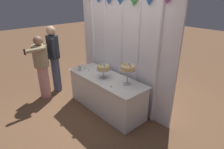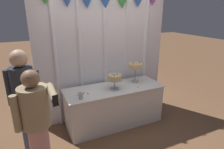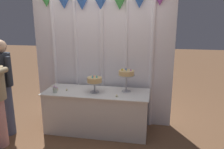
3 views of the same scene
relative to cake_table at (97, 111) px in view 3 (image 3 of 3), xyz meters
name	(u,v)px [view 3 (image 3 of 3)]	position (x,y,z in m)	size (l,w,h in m)	color
ground_plane	(96,133)	(0.00, -0.10, -0.38)	(24.00, 24.00, 0.00)	brown
draped_curtain	(101,48)	(0.00, 0.44, 1.08)	(2.66, 0.19, 2.71)	white
cake_table	(97,111)	(0.00, 0.00, 0.00)	(1.85, 0.69, 0.75)	white
cake_display_nearleft	(95,81)	(-0.02, -0.05, 0.59)	(0.29, 0.29, 0.32)	#B2B2B7
cake_display_nearright	(126,74)	(0.51, 0.10, 0.69)	(0.30, 0.30, 0.42)	#B2B2B7
flower_vase	(55,89)	(-0.69, -0.19, 0.44)	(0.11, 0.10, 0.15)	#B2C1B2
tealight_far_left	(57,90)	(-0.71, -0.06, 0.39)	(0.04, 0.04, 0.04)	beige
tealight_near_left	(67,90)	(-0.53, -0.05, 0.39)	(0.04, 0.04, 0.03)	beige
tealight_near_right	(117,96)	(0.40, -0.20, 0.39)	(0.04, 0.04, 0.04)	beige
guest_man_pink_jacket	(4,83)	(-1.51, -0.39, 0.56)	(0.42, 0.39, 1.68)	#4C5675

